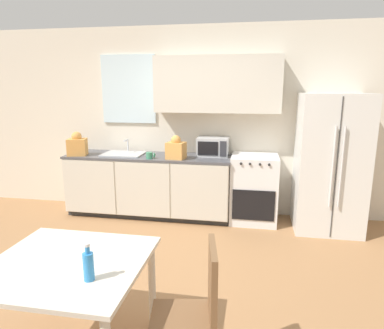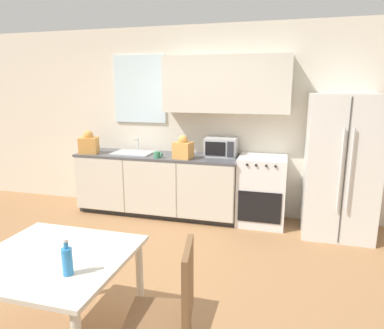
{
  "view_description": "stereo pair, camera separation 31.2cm",
  "coord_description": "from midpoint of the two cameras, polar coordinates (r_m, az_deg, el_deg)",
  "views": [
    {
      "loc": [
        1.0,
        -2.95,
        1.84
      ],
      "look_at": [
        0.38,
        0.5,
        1.05
      ],
      "focal_mm": 32.0,
      "sensor_mm": 36.0,
      "label": 1
    },
    {
      "loc": [
        1.31,
        -2.88,
        1.84
      ],
      "look_at": [
        0.38,
        0.5,
        1.05
      ],
      "focal_mm": 32.0,
      "sensor_mm": 36.0,
      "label": 2
    }
  ],
  "objects": [
    {
      "name": "drink_bottle",
      "position": [
        2.22,
        -20.92,
        -15.51
      ],
      "size": [
        0.06,
        0.06,
        0.23
      ],
      "color": "#338CD8",
      "rests_on": "dining_table"
    },
    {
      "name": "coffee_mug",
      "position": [
        4.72,
        -8.92,
        1.49
      ],
      "size": [
        0.13,
        0.09,
        0.09
      ],
      "color": "#3F8C66",
      "rests_on": "kitchen_counter"
    },
    {
      "name": "dining_table",
      "position": [
        2.56,
        -23.4,
        -16.67
      ],
      "size": [
        1.01,
        0.95,
        0.72
      ],
      "color": "beige",
      "rests_on": "ground_plane"
    },
    {
      "name": "refrigerator",
      "position": [
        4.71,
        20.23,
        0.21
      ],
      "size": [
        0.83,
        0.8,
        1.77
      ],
      "color": "silver",
      "rests_on": "ground_plane"
    },
    {
      "name": "microwave",
      "position": [
        4.84,
        1.68,
        2.97
      ],
      "size": [
        0.44,
        0.32,
        0.26
      ],
      "color": "#B7BABC",
      "rests_on": "kitchen_counter"
    },
    {
      "name": "kitchen_sink",
      "position": [
        5.1,
        -13.04,
        1.79
      ],
      "size": [
        0.57,
        0.45,
        0.2
      ],
      "color": "#B7BABC",
      "rests_on": "kitchen_counter"
    },
    {
      "name": "grocery_bag_1",
      "position": [
        5.2,
        -20.24,
        3.03
      ],
      "size": [
        0.31,
        0.28,
        0.34
      ],
      "rotation": [
        0.0,
        0.0,
        0.27
      ],
      "color": "#DB994C",
      "rests_on": "kitchen_counter"
    },
    {
      "name": "wall_back",
      "position": [
        5.04,
        -2.25,
        8.24
      ],
      "size": [
        12.0,
        0.38,
        2.7
      ],
      "color": "beige",
      "rests_on": "ground_plane"
    },
    {
      "name": "dining_chair_side",
      "position": [
        2.25,
        -3.21,
        -22.6
      ],
      "size": [
        0.46,
        0.46,
        0.93
      ],
      "rotation": [
        0.0,
        0.0,
        1.75
      ],
      "color": "brown",
      "rests_on": "ground_plane"
    },
    {
      "name": "kitchen_counter",
      "position": [
        5.06,
        -8.88,
        -3.41
      ],
      "size": [
        2.38,
        0.66,
        0.89
      ],
      "color": "#333333",
      "rests_on": "ground_plane"
    },
    {
      "name": "ground_plane",
      "position": [
        3.63,
        -10.35,
        -17.93
      ],
      "size": [
        12.0,
        12.0,
        0.0
      ],
      "primitive_type": "plane",
      "color": "#9E7047"
    },
    {
      "name": "grocery_bag_0",
      "position": [
        4.66,
        -4.6,
        2.62
      ],
      "size": [
        0.27,
        0.24,
        0.32
      ],
      "rotation": [
        0.0,
        0.0,
        -0.16
      ],
      "color": "#DB994C",
      "rests_on": "kitchen_counter"
    },
    {
      "name": "oven_range",
      "position": [
        4.81,
        8.44,
        -4.05
      ],
      "size": [
        0.63,
        0.62,
        0.93
      ],
      "color": "white",
      "rests_on": "ground_plane"
    }
  ]
}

